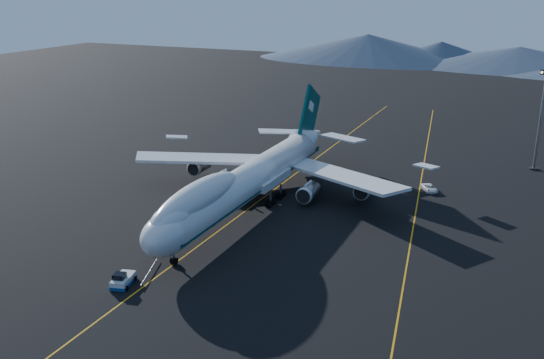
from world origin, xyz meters
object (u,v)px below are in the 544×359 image
at_px(boeing_747, 249,180).
at_px(service_van, 429,188).
at_px(pushback_tug, 123,281).
at_px(floodlight_mast, 540,120).

distance_m(boeing_747, service_van, 38.92).
relative_size(boeing_747, pushback_tug, 14.51).
relative_size(service_van, floodlight_mast, 0.22).
bearing_deg(service_van, boeing_747, -171.64).
height_order(service_van, floodlight_mast, floodlight_mast).
bearing_deg(boeing_747, pushback_tug, -94.87).
bearing_deg(boeing_747, service_van, 38.96).
distance_m(pushback_tug, floodlight_mast, 100.57).
bearing_deg(floodlight_mast, service_van, -127.18).
distance_m(service_van, floodlight_mast, 33.97).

